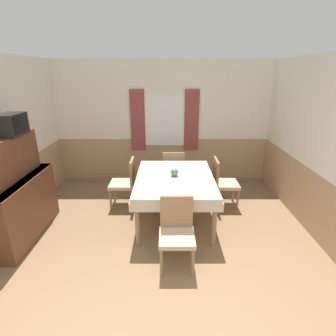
% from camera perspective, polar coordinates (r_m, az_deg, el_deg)
% --- Properties ---
extents(wall_back, '(4.98, 0.10, 2.60)m').
position_cam_1_polar(wall_back, '(5.78, -1.08, 9.80)').
color(wall_back, white).
rests_on(wall_back, ground_plane).
extents(wall_right, '(0.05, 4.63, 2.60)m').
position_cam_1_polar(wall_right, '(4.31, 30.88, 3.20)').
color(wall_right, white).
rests_on(wall_right, ground_plane).
extents(dining_table, '(1.26, 1.63, 0.77)m').
position_cam_1_polar(dining_table, '(4.23, 1.48, -3.21)').
color(dining_table, beige).
rests_on(dining_table, ground_plane).
extents(chair_head_window, '(0.44, 0.44, 0.89)m').
position_cam_1_polar(chair_head_window, '(5.29, 1.18, -0.49)').
color(chair_head_window, '#93704C').
rests_on(chair_head_window, ground_plane).
extents(chair_left_far, '(0.44, 0.44, 0.89)m').
position_cam_1_polar(chair_left_far, '(4.84, -9.20, -2.81)').
color(chair_left_far, '#93704C').
rests_on(chair_left_far, ground_plane).
extents(chair_head_near, '(0.44, 0.44, 0.89)m').
position_cam_1_polar(chair_head_near, '(3.39, 1.91, -13.37)').
color(chair_head_near, '#93704C').
rests_on(chair_head_near, ground_plane).
extents(chair_right_far, '(0.44, 0.44, 0.89)m').
position_cam_1_polar(chair_right_far, '(4.88, 11.74, -2.79)').
color(chair_right_far, '#93704C').
rests_on(chair_right_far, ground_plane).
extents(sideboard, '(0.46, 1.44, 1.52)m').
position_cam_1_polar(sideboard, '(4.39, -29.83, -5.47)').
color(sideboard, brown).
rests_on(sideboard, ground_plane).
extents(tv, '(0.29, 0.44, 0.30)m').
position_cam_1_polar(tv, '(4.25, -31.02, 8.11)').
color(tv, black).
rests_on(tv, sideboard).
extents(vase, '(0.13, 0.13, 0.13)m').
position_cam_1_polar(vase, '(4.21, 1.40, -0.92)').
color(vase, slate).
rests_on(vase, dining_table).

